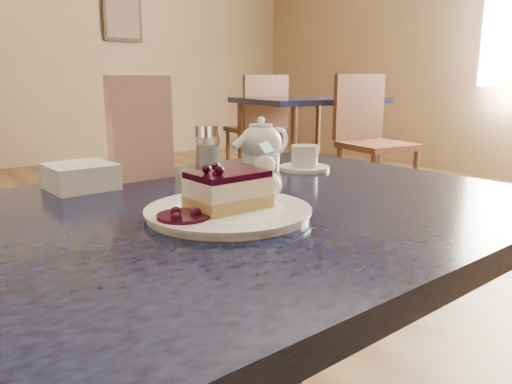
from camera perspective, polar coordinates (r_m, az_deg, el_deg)
main_table at (r=0.82m, az=-5.12°, el=-7.10°), size 1.18×0.82×0.71m
dessert_plate at (r=0.75m, az=-3.19°, el=-2.31°), size 0.24×0.24×0.01m
cheesecake_slice at (r=0.75m, az=-3.22°, el=0.21°), size 0.12×0.09×0.06m
whipped_cream at (r=0.80m, az=1.02°, el=0.83°), size 0.05×0.05×0.05m
berry_sauce at (r=0.71m, az=-8.25°, el=-2.76°), size 0.08×0.08×0.01m
tea_set at (r=1.22m, az=1.52°, el=5.18°), size 0.17×0.25×0.10m
menu_card at (r=1.04m, az=-13.04°, el=7.08°), size 0.13×0.04×0.21m
sugar_shaker at (r=1.10m, az=-5.53°, el=4.97°), size 0.06×0.06×0.10m
napkin_stack at (r=0.99m, az=-19.43°, el=1.70°), size 0.12×0.12×0.05m
bg_table_far_right at (r=4.12m, az=5.77°, el=0.95°), size 1.13×1.86×1.24m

